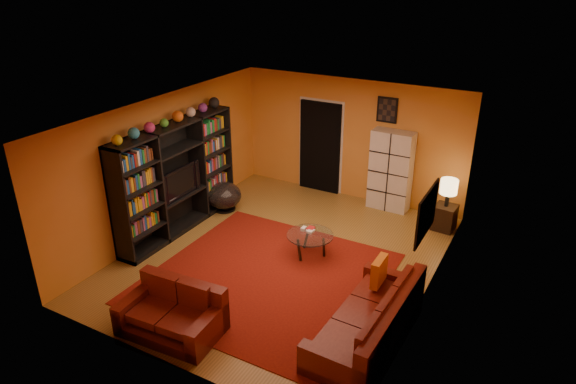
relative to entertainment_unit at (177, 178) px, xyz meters
The scene contains 20 objects.
floor 2.51m from the entertainment_unit, ahead, with size 6.00×6.00×0.00m, color brown.
ceiling 2.75m from the entertainment_unit, ahead, with size 6.00×6.00×0.00m, color white.
wall_back 3.77m from the entertainment_unit, 52.83° to the left, with size 6.00×6.00×0.00m, color orange.
wall_front 3.77m from the entertainment_unit, 52.83° to the right, with size 6.00×6.00×0.00m, color orange.
wall_left 0.34m from the entertainment_unit, behind, with size 6.00×6.00×0.00m, color orange.
wall_right 4.78m from the entertainment_unit, ahead, with size 6.00×6.00×0.00m, color orange.
rug 2.69m from the entertainment_unit, 16.42° to the right, with size 3.60×3.60×0.01m, color #60110B.
doorway 3.35m from the entertainment_unit, 61.98° to the left, with size 0.95×0.10×2.04m, color black.
wall_art_right 4.80m from the entertainment_unit, ahead, with size 0.03×1.00×0.70m, color black.
wall_art_back 4.36m from the entertainment_unit, 44.57° to the left, with size 0.42×0.03×0.52m, color black.
entertainment_unit is the anchor object (origin of this frame).
tv 0.08m from the entertainment_unit, 48.93° to the right, with size 0.13×1.02×0.59m, color black.
sofa 4.66m from the entertainment_unit, 16.05° to the right, with size 1.00×2.29×0.85m.
loveseat 3.17m from the entertainment_unit, 51.93° to the right, with size 1.45×0.92×0.85m.
throw_pillow 4.28m from the entertainment_unit, ahead, with size 0.12×0.42×0.42m, color orange.
coffee_table 2.78m from the entertainment_unit, ahead, with size 0.82×0.82×0.41m.
storage_cabinet 4.30m from the entertainment_unit, 40.63° to the left, with size 0.84×0.38×1.69m, color beige.
bowl_chair 1.32m from the entertainment_unit, 75.07° to the left, with size 0.73×0.73×0.59m.
side_table 5.19m from the entertainment_unit, 28.10° to the left, with size 0.40×0.40×0.50m, color black.
table_lamp 5.13m from the entertainment_unit, 28.10° to the left, with size 0.33×0.33×0.55m.
Camera 1 is at (3.85, -6.78, 4.81)m, focal length 32.00 mm.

